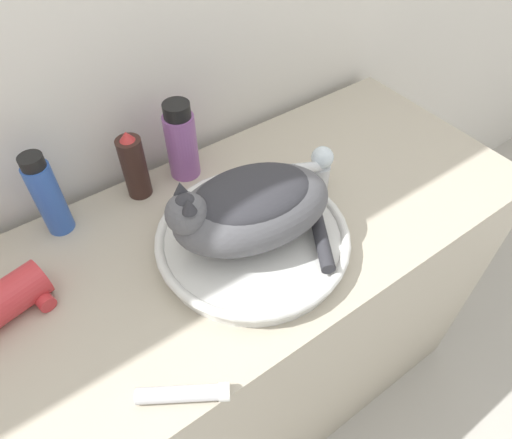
{
  "coord_description": "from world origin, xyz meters",
  "views": [
    {
      "loc": [
        -0.4,
        -0.26,
        1.63
      ],
      "look_at": [
        -0.05,
        0.22,
        0.98
      ],
      "focal_mm": 32.0,
      "sensor_mm": 36.0,
      "label": 1
    }
  ],
  "objects": [
    {
      "name": "cream_tube",
      "position": [
        -0.33,
        0.04,
        0.89
      ],
      "size": [
        0.14,
        0.11,
        0.03
      ],
      "rotation": [
        0.0,
        0.0,
        -0.57
      ],
      "color": "silver",
      "rests_on": "vanity_counter"
    },
    {
      "name": "sink_basin",
      "position": [
        -0.05,
        0.24,
        0.91
      ],
      "size": [
        0.4,
        0.4,
        0.05
      ],
      "color": "silver",
      "rests_on": "vanity_counter"
    },
    {
      "name": "mouthwash_bottle",
      "position": [
        -0.05,
        0.53,
        0.97
      ],
      "size": [
        0.07,
        0.07,
        0.2
      ],
      "color": "#93569E",
      "rests_on": "vanity_counter"
    },
    {
      "name": "hair_dryer",
      "position": [
        -0.52,
        0.37,
        0.91
      ],
      "size": [
        0.2,
        0.12,
        0.07
      ],
      "rotation": [
        0.0,
        0.0,
        3.36
      ],
      "color": "#C63338",
      "rests_on": "vanity_counter"
    },
    {
      "name": "shampoo_bottle_tall",
      "position": [
        -0.36,
        0.53,
        0.98
      ],
      "size": [
        0.06,
        0.06,
        0.2
      ],
      "color": "#335BB7",
      "rests_on": "vanity_counter"
    },
    {
      "name": "faucet",
      "position": [
        0.17,
        0.29,
        0.95
      ],
      "size": [
        0.14,
        0.07,
        0.14
      ],
      "rotation": [
        0.0,
        0.0,
        -2.9
      ],
      "color": "silver",
      "rests_on": "vanity_counter"
    },
    {
      "name": "hairspray_can_black",
      "position": [
        -0.17,
        0.53,
        0.96
      ],
      "size": [
        0.06,
        0.06,
        0.17
      ],
      "color": "#331E19",
      "rests_on": "vanity_counter"
    },
    {
      "name": "wall_back",
      "position": [
        0.0,
        0.64,
        1.2
      ],
      "size": [
        8.0,
        0.05,
        2.4
      ],
      "color": "silver",
      "rests_on": "ground_plane"
    },
    {
      "name": "vanity_counter",
      "position": [
        0.0,
        0.29,
        0.44
      ],
      "size": [
        1.28,
        0.58,
        0.88
      ],
      "color": "#B2A893",
      "rests_on": "ground_plane"
    },
    {
      "name": "cat",
      "position": [
        -0.06,
        0.24,
        1.01
      ],
      "size": [
        0.35,
        0.3,
        0.17
      ],
      "rotation": [
        0.0,
        0.0,
        2.94
      ],
      "color": "#56565B",
      "rests_on": "sink_basin"
    }
  ]
}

